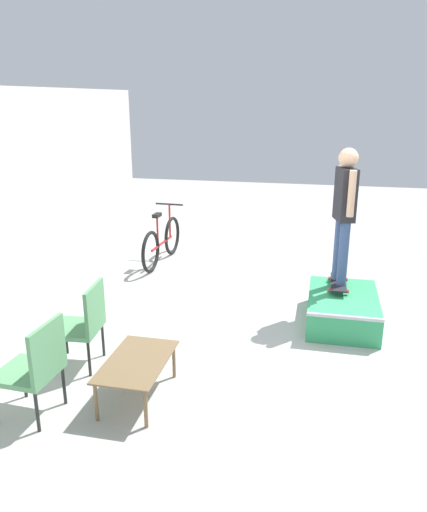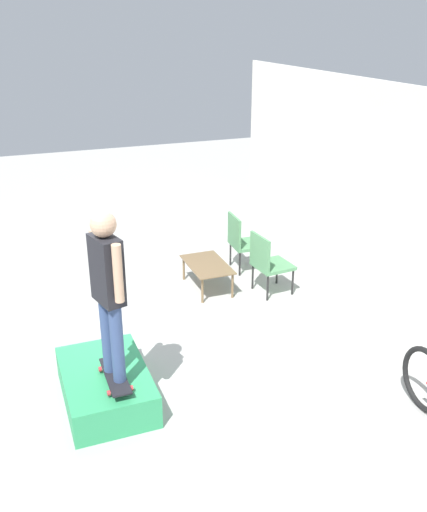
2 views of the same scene
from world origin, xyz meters
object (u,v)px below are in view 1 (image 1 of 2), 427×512
Objects in this scene: patio_chair_right at (83,321)px; bicycle at (162,242)px; skate_ramp_box at (342,309)px; coffee_table at (137,364)px; person_skater at (345,205)px; patio_chair_left at (35,365)px; skateboard_on_ramp at (338,282)px.

bicycle is at bearing 179.33° from patio_chair_right.
coffee_table is at bearing 137.85° from skate_ramp_box.
bicycle reaches higher than patio_chair_right.
patio_chair_right reaches higher than coffee_table.
coffee_table is (-2.48, 1.94, -1.16)m from person_skater.
person_skater is 1.87× the size of patio_chair_left.
skateboard_on_ramp is 0.76× the size of patio_chair_left.
patio_chair_left reaches higher than skateboard_on_ramp.
patio_chair_right is at bearing 111.60° from person_skater.
skate_ramp_box is 0.38m from skateboard_on_ramp.
skate_ramp_box is 1.47× the size of patio_chair_right.
skate_ramp_box is 1.44× the size of coffee_table.
person_skater is 1.83× the size of coffee_table.
skate_ramp_box is 3.63m from bicycle.
skate_ramp_box is 0.78× the size of person_skater.
patio_chair_left is at bearing 137.01° from skateboard_on_ramp.
person_skater is at bearing -115.48° from bicycle.
patio_chair_right reaches higher than skate_ramp_box.
skateboard_on_ramp is at bearing 14.22° from skate_ramp_box.
patio_chair_left is at bearing 122.51° from person_skater.
skate_ramp_box is at bearing 179.50° from person_skater.
skateboard_on_ramp is at bearing -14.72° from person_skater.
patio_chair_right reaches higher than skateboard_on_ramp.
coffee_table is 1.02× the size of patio_chair_right.
coffee_table is at bearing 53.67° from patio_chair_right.
skateboard_on_ramp is 0.75× the size of coffee_table.
bicycle is at bearing 61.52° from skateboard_on_ramp.
skateboard_on_ramp is at bearing 120.96° from patio_chair_right.
person_skater reaches higher than coffee_table.
coffee_table is 1.02× the size of patio_chair_left.
bicycle is at bearing 14.82° from coffee_table.
bicycle is (4.58, 0.30, -0.15)m from patio_chair_left.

